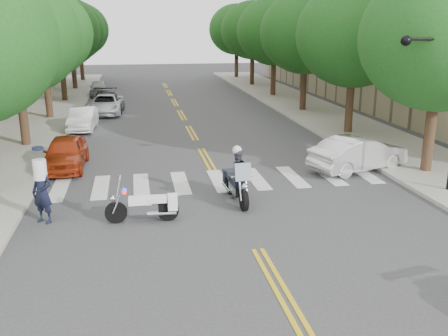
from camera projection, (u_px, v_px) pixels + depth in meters
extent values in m
plane|color=#38383A|center=(258.00, 249.00, 13.98)|extent=(140.00, 140.00, 0.00)
cube|color=#9E9991|center=(39.00, 118.00, 33.15)|extent=(5.00, 60.00, 0.15)
cube|color=#9E9991|center=(311.00, 110.00, 36.39)|extent=(5.00, 60.00, 0.15)
cylinder|color=#382316|center=(23.00, 115.00, 25.27)|extent=(0.44, 0.44, 3.32)
ellipsoid|color=#1C5017|center=(14.00, 36.00, 24.19)|extent=(6.40, 6.40, 5.76)
cylinder|color=#382316|center=(48.00, 94.00, 32.83)|extent=(0.44, 0.44, 3.32)
ellipsoid|color=#1C5017|center=(42.00, 33.00, 31.76)|extent=(6.40, 6.40, 5.76)
cylinder|color=#382316|center=(63.00, 81.00, 40.40)|extent=(0.44, 0.44, 3.32)
ellipsoid|color=#1C5017|center=(59.00, 31.00, 39.32)|extent=(6.40, 6.40, 5.76)
cylinder|color=#382316|center=(74.00, 72.00, 47.97)|extent=(0.44, 0.44, 3.32)
ellipsoid|color=#1C5017|center=(71.00, 30.00, 46.89)|extent=(6.40, 6.40, 5.76)
cylinder|color=#382316|center=(82.00, 66.00, 55.54)|extent=(0.44, 0.44, 3.32)
ellipsoid|color=#1C5017|center=(79.00, 30.00, 54.46)|extent=(6.40, 6.40, 5.76)
cylinder|color=#382316|center=(429.00, 135.00, 20.70)|extent=(0.44, 0.44, 3.32)
ellipsoid|color=#1C5017|center=(441.00, 38.00, 19.62)|extent=(6.40, 6.40, 5.76)
cylinder|color=#382316|center=(349.00, 106.00, 28.26)|extent=(0.44, 0.44, 3.32)
ellipsoid|color=#1C5017|center=(354.00, 34.00, 27.19)|extent=(6.40, 6.40, 5.76)
cylinder|color=#382316|center=(303.00, 88.00, 35.83)|extent=(0.44, 0.44, 3.32)
ellipsoid|color=#1C5017|center=(306.00, 32.00, 34.75)|extent=(6.40, 6.40, 5.76)
cylinder|color=#382316|center=(273.00, 77.00, 43.40)|extent=(0.44, 0.44, 3.32)
ellipsoid|color=#1C5017|center=(274.00, 31.00, 42.32)|extent=(6.40, 6.40, 5.76)
cylinder|color=#382316|center=(252.00, 70.00, 50.96)|extent=(0.44, 0.44, 3.32)
ellipsoid|color=#1C5017|center=(253.00, 30.00, 49.89)|extent=(6.40, 6.40, 5.76)
cylinder|color=#382316|center=(236.00, 64.00, 58.53)|extent=(0.44, 0.44, 3.32)
ellipsoid|color=#1C5017|center=(237.00, 29.00, 57.45)|extent=(6.40, 6.40, 5.76)
cylinder|color=black|center=(436.00, 39.00, 16.94)|extent=(2.40, 0.10, 0.10)
sphere|color=black|center=(406.00, 41.00, 16.76)|extent=(0.36, 0.36, 0.36)
cylinder|color=black|center=(244.00, 200.00, 16.81)|extent=(0.20, 0.76, 0.75)
cylinder|color=black|center=(231.00, 184.00, 18.46)|extent=(0.24, 0.76, 0.75)
cube|color=silver|center=(237.00, 188.00, 17.66)|extent=(0.41, 1.01, 0.35)
cube|color=black|center=(238.00, 182.00, 17.48)|extent=(0.44, 0.79, 0.24)
cube|color=black|center=(233.00, 176.00, 18.04)|extent=(0.48, 0.63, 0.18)
cube|color=black|center=(230.00, 176.00, 18.54)|extent=(0.50, 0.36, 0.50)
cube|color=#8C99A5|center=(243.00, 172.00, 16.69)|extent=(0.56, 0.20, 0.60)
cube|color=red|center=(245.00, 176.00, 16.95)|extent=(0.12, 0.12, 0.09)
cube|color=#0C26E5|center=(238.00, 176.00, 16.89)|extent=(0.12, 0.12, 0.09)
imported|color=#474C56|center=(237.00, 173.00, 17.50)|extent=(0.88, 0.71, 1.74)
sphere|color=silver|center=(237.00, 150.00, 17.27)|extent=(0.33, 0.33, 0.33)
cylinder|color=black|center=(116.00, 213.00, 15.77)|extent=(0.70, 0.17, 0.70)
cylinder|color=black|center=(168.00, 210.00, 16.00)|extent=(0.70, 0.21, 0.70)
cube|color=silver|center=(144.00, 208.00, 15.86)|extent=(0.93, 0.36, 0.33)
cube|color=white|center=(140.00, 200.00, 15.77)|extent=(0.73, 0.39, 0.23)
cube|color=white|center=(158.00, 199.00, 15.85)|extent=(0.58, 0.43, 0.16)
cube|color=white|center=(173.00, 202.00, 15.94)|extent=(0.32, 0.46, 0.46)
cube|color=#8C99A5|center=(119.00, 186.00, 15.54)|extent=(0.17, 0.52, 0.56)
cube|color=red|center=(124.00, 193.00, 15.50)|extent=(0.11, 0.11, 0.08)
cube|color=#0C26E5|center=(125.00, 190.00, 15.74)|extent=(0.11, 0.11, 0.08)
imported|color=black|center=(42.00, 193.00, 15.64)|extent=(0.87, 0.78, 1.99)
imported|color=silver|center=(359.00, 154.00, 21.41)|extent=(4.80, 3.04, 1.49)
imported|color=#A52F11|center=(66.00, 153.00, 21.71)|extent=(1.77, 4.20, 1.42)
imported|color=white|center=(83.00, 119.00, 29.75)|extent=(1.60, 4.09, 1.33)
imported|color=#B7B9BF|center=(106.00, 104.00, 35.14)|extent=(2.58, 5.00, 1.35)
imported|color=black|center=(106.00, 101.00, 36.07)|extent=(2.38, 5.21, 1.48)
imported|color=#A9AAAF|center=(99.00, 88.00, 44.50)|extent=(1.69, 3.89, 1.31)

